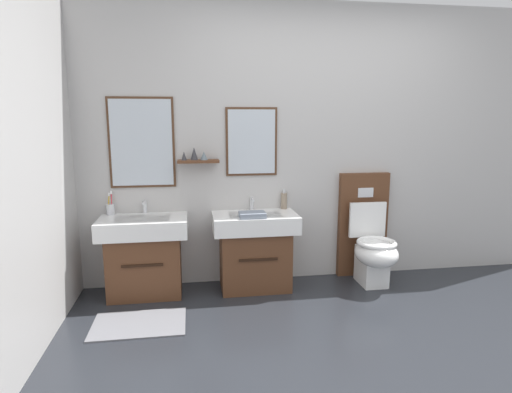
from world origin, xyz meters
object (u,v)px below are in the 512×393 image
object	(u,v)px
toilet	(369,242)
toothbrush_cup	(110,209)
vanity_sink_left	(145,253)
soap_dispenser	(284,201)
folded_hand_towel	(252,215)
vanity_sink_right	(255,248)

from	to	relation	value
toilet	toothbrush_cup	size ratio (longest dim) A/B	4.77
vanity_sink_left	toothbrush_cup	bearing A→B (deg)	152.02
soap_dispenser	folded_hand_towel	bearing A→B (deg)	-138.92
toilet	folded_hand_towel	xyz separation A→B (m)	(-1.12, -0.13, 0.33)
vanity_sink_right	toilet	world-z (taller)	toilet
vanity_sink_left	soap_dispenser	bearing A→B (deg)	7.42
toothbrush_cup	toilet	bearing A→B (deg)	-3.96
toilet	toothbrush_cup	xyz separation A→B (m)	(-2.32, 0.16, 0.36)
vanity_sink_left	vanity_sink_right	distance (m)	0.96
toothbrush_cup	soap_dispenser	xyz separation A→B (m)	(1.55, 0.01, 0.02)
toilet	vanity_sink_left	bearing A→B (deg)	179.80
vanity_sink_right	toothbrush_cup	xyz separation A→B (m)	(-1.25, 0.15, 0.37)
toothbrush_cup	soap_dispenser	size ratio (longest dim) A/B	1.14
vanity_sink_left	soap_dispenser	world-z (taller)	soap_dispenser
vanity_sink_right	soap_dispenser	world-z (taller)	soap_dispenser
vanity_sink_right	folded_hand_towel	distance (m)	0.36
toilet	toothbrush_cup	bearing A→B (deg)	176.04
vanity_sink_left	folded_hand_towel	bearing A→B (deg)	-8.21
toilet	vanity_sink_right	bearing A→B (deg)	179.61
toothbrush_cup	folded_hand_towel	size ratio (longest dim) A/B	0.95
soap_dispenser	folded_hand_towel	world-z (taller)	soap_dispenser
toothbrush_cup	folded_hand_towel	bearing A→B (deg)	-13.34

